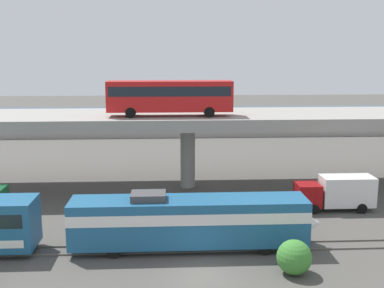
{
  "coord_description": "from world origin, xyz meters",
  "views": [
    {
      "loc": [
        -2.04,
        -27.62,
        13.64
      ],
      "look_at": [
        0.7,
        24.94,
        3.57
      ],
      "focal_mm": 44.3,
      "sensor_mm": 36.0,
      "label": 1
    }
  ],
  "objects_px": {
    "service_truck_west": "(337,192)",
    "parked_car_1": "(317,119)",
    "train_locomotive": "(201,219)",
    "parked_car_0": "(236,122)",
    "parked_car_3": "(260,119)",
    "transit_bus_on_overpass": "(170,95)"
  },
  "relations": [
    {
      "from": "train_locomotive",
      "to": "transit_bus_on_overpass",
      "type": "relative_size",
      "value": 1.47
    },
    {
      "from": "train_locomotive",
      "to": "service_truck_west",
      "type": "bearing_deg",
      "value": 32.1
    },
    {
      "from": "train_locomotive",
      "to": "parked_car_1",
      "type": "xyz_separation_m",
      "value": [
        24.61,
        51.64,
        -0.09
      ]
    },
    {
      "from": "train_locomotive",
      "to": "parked_car_3",
      "type": "xyz_separation_m",
      "value": [
        14.31,
        51.93,
        -0.09
      ]
    },
    {
      "from": "transit_bus_on_overpass",
      "to": "parked_car_1",
      "type": "bearing_deg",
      "value": -125.36
    },
    {
      "from": "parked_car_0",
      "to": "parked_car_3",
      "type": "bearing_deg",
      "value": 34.87
    },
    {
      "from": "train_locomotive",
      "to": "parked_car_0",
      "type": "distance_m",
      "value": 49.52
    },
    {
      "from": "train_locomotive",
      "to": "parked_car_3",
      "type": "relative_size",
      "value": 3.91
    },
    {
      "from": "parked_car_0",
      "to": "parked_car_3",
      "type": "distance_m",
      "value": 5.84
    },
    {
      "from": "train_locomotive",
      "to": "parked_car_3",
      "type": "distance_m",
      "value": 53.87
    },
    {
      "from": "service_truck_west",
      "to": "parked_car_3",
      "type": "xyz_separation_m",
      "value": [
        1.71,
        44.03,
        0.47
      ]
    },
    {
      "from": "train_locomotive",
      "to": "service_truck_west",
      "type": "relative_size",
      "value": 2.6
    },
    {
      "from": "transit_bus_on_overpass",
      "to": "parked_car_3",
      "type": "height_order",
      "value": "transit_bus_on_overpass"
    },
    {
      "from": "parked_car_1",
      "to": "service_truck_west",
      "type": "bearing_deg",
      "value": -105.35
    },
    {
      "from": "parked_car_0",
      "to": "transit_bus_on_overpass",
      "type": "bearing_deg",
      "value": -108.51
    },
    {
      "from": "train_locomotive",
      "to": "transit_bus_on_overpass",
      "type": "distance_m",
      "value": 16.09
    },
    {
      "from": "train_locomotive",
      "to": "transit_bus_on_overpass",
      "type": "xyz_separation_m",
      "value": [
        -2.04,
        14.07,
        7.54
      ]
    },
    {
      "from": "service_truck_west",
      "to": "parked_car_1",
      "type": "xyz_separation_m",
      "value": [
        12.01,
        43.73,
        0.47
      ]
    },
    {
      "from": "parked_car_1",
      "to": "parked_car_0",
      "type": "bearing_deg",
      "value": -168.6
    },
    {
      "from": "parked_car_0",
      "to": "train_locomotive",
      "type": "bearing_deg",
      "value": -101.08
    },
    {
      "from": "transit_bus_on_overpass",
      "to": "parked_car_3",
      "type": "relative_size",
      "value": 2.65
    },
    {
      "from": "parked_car_3",
      "to": "service_truck_west",
      "type": "bearing_deg",
      "value": -92.22
    }
  ]
}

